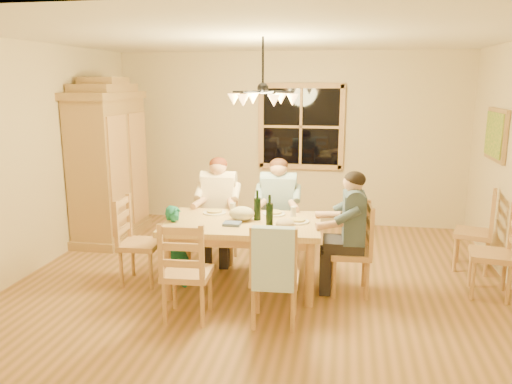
% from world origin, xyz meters
% --- Properties ---
extents(floor, '(5.50, 5.50, 0.00)m').
position_xyz_m(floor, '(0.00, 0.00, 0.00)').
color(floor, olive).
rests_on(floor, ground).
extents(ceiling, '(5.50, 5.00, 0.02)m').
position_xyz_m(ceiling, '(0.00, 0.00, 2.70)').
color(ceiling, white).
rests_on(ceiling, wall_back).
extents(wall_back, '(5.50, 0.02, 2.70)m').
position_xyz_m(wall_back, '(0.00, 2.50, 1.35)').
color(wall_back, beige).
rests_on(wall_back, floor).
extents(wall_left, '(0.02, 5.00, 2.70)m').
position_xyz_m(wall_left, '(-2.75, 0.00, 1.35)').
color(wall_left, beige).
rests_on(wall_left, floor).
extents(window, '(1.30, 0.06, 1.30)m').
position_xyz_m(window, '(0.20, 2.47, 1.55)').
color(window, black).
rests_on(window, wall_back).
extents(painting, '(0.06, 0.78, 0.64)m').
position_xyz_m(painting, '(2.71, 1.20, 1.60)').
color(painting, '#A17A45').
rests_on(painting, wall_right).
extents(chandelier, '(0.77, 0.68, 0.71)m').
position_xyz_m(chandelier, '(-0.00, 0.00, 2.08)').
color(chandelier, black).
rests_on(chandelier, ceiling).
extents(armoire, '(0.66, 1.40, 2.30)m').
position_xyz_m(armoire, '(-2.42, 1.20, 1.06)').
color(armoire, '#A17A45').
rests_on(armoire, floor).
extents(dining_table, '(1.73, 1.12, 0.76)m').
position_xyz_m(dining_table, '(-0.17, -0.27, 0.66)').
color(dining_table, tan).
rests_on(dining_table, floor).
extents(chair_far_left, '(0.46, 0.44, 0.99)m').
position_xyz_m(chair_far_left, '(-0.64, 0.49, 0.30)').
color(chair_far_left, tan).
rests_on(chair_far_left, floor).
extents(chair_far_right, '(0.46, 0.44, 0.99)m').
position_xyz_m(chair_far_right, '(0.11, 0.54, 0.30)').
color(chair_far_right, tan).
rests_on(chair_far_right, floor).
extents(chair_near_left, '(0.46, 0.44, 0.99)m').
position_xyz_m(chair_near_left, '(-0.55, -1.08, 0.30)').
color(chair_near_left, tan).
rests_on(chair_near_left, floor).
extents(chair_near_right, '(0.46, 0.44, 0.99)m').
position_xyz_m(chair_near_right, '(0.29, -1.04, 0.30)').
color(chair_near_right, tan).
rests_on(chair_near_right, floor).
extents(chair_end_left, '(0.44, 0.46, 0.99)m').
position_xyz_m(chair_end_left, '(-1.33, -0.34, 0.30)').
color(chair_end_left, tan).
rests_on(chair_end_left, floor).
extents(chair_end_right, '(0.44, 0.46, 0.99)m').
position_xyz_m(chair_end_right, '(0.99, -0.21, 0.30)').
color(chair_end_right, tan).
rests_on(chair_end_right, floor).
extents(adult_woman, '(0.41, 0.44, 0.87)m').
position_xyz_m(adult_woman, '(-0.64, 0.49, 0.84)').
color(adult_woman, '#F7E0BF').
rests_on(adult_woman, floor).
extents(adult_plaid_man, '(0.41, 0.44, 0.87)m').
position_xyz_m(adult_plaid_man, '(0.11, 0.54, 0.84)').
color(adult_plaid_man, '#2E627F').
rests_on(adult_plaid_man, floor).
extents(adult_slate_man, '(0.44, 0.41, 0.87)m').
position_xyz_m(adult_slate_man, '(0.99, -0.21, 0.84)').
color(adult_slate_man, '#3C4F61').
rests_on(adult_slate_man, floor).
extents(towel, '(0.39, 0.12, 0.58)m').
position_xyz_m(towel, '(0.30, -1.23, 0.70)').
color(towel, '#ADCCEA').
rests_on(towel, chair_near_right).
extents(wine_bottle_a, '(0.08, 0.08, 0.33)m').
position_xyz_m(wine_bottle_a, '(-0.03, -0.19, 0.93)').
color(wine_bottle_a, black).
rests_on(wine_bottle_a, dining_table).
extents(wine_bottle_b, '(0.08, 0.08, 0.33)m').
position_xyz_m(wine_bottle_b, '(0.14, -0.39, 0.93)').
color(wine_bottle_b, black).
rests_on(wine_bottle_b, dining_table).
extents(plate_woman, '(0.26, 0.26, 0.02)m').
position_xyz_m(plate_woman, '(-0.56, -0.01, 0.77)').
color(plate_woman, white).
rests_on(plate_woman, dining_table).
extents(plate_plaid, '(0.26, 0.26, 0.02)m').
position_xyz_m(plate_plaid, '(0.12, 0.06, 0.77)').
color(plate_plaid, white).
rests_on(plate_plaid, dining_table).
extents(plate_slate, '(0.26, 0.26, 0.02)m').
position_xyz_m(plate_slate, '(0.41, -0.21, 0.77)').
color(plate_slate, white).
rests_on(plate_slate, dining_table).
extents(wine_glass_a, '(0.06, 0.06, 0.14)m').
position_xyz_m(wine_glass_a, '(-0.34, -0.04, 0.83)').
color(wine_glass_a, silver).
rests_on(wine_glass_a, dining_table).
extents(wine_glass_b, '(0.06, 0.06, 0.14)m').
position_xyz_m(wine_glass_b, '(0.36, -0.08, 0.83)').
color(wine_glass_b, silver).
rests_on(wine_glass_b, dining_table).
extents(cap, '(0.20, 0.20, 0.11)m').
position_xyz_m(cap, '(0.32, -0.49, 0.82)').
color(cap, tan).
rests_on(cap, dining_table).
extents(napkin, '(0.19, 0.15, 0.03)m').
position_xyz_m(napkin, '(-0.25, -0.44, 0.78)').
color(napkin, '#4B5B8A').
rests_on(napkin, dining_table).
extents(cloth_bundle, '(0.28, 0.22, 0.15)m').
position_xyz_m(cloth_bundle, '(-0.19, -0.24, 0.84)').
color(cloth_bundle, tan).
rests_on(cloth_bundle, dining_table).
extents(child, '(0.39, 0.40, 0.93)m').
position_xyz_m(child, '(-0.89, -0.42, 0.47)').
color(child, '#197363').
rests_on(child, floor).
extents(chair_spare_front, '(0.48, 0.50, 0.99)m').
position_xyz_m(chair_spare_front, '(2.45, -0.02, 0.30)').
color(chair_spare_front, tan).
rests_on(chair_spare_front, floor).
extents(chair_spare_back, '(0.52, 0.54, 0.99)m').
position_xyz_m(chair_spare_back, '(2.45, 0.75, 0.30)').
color(chair_spare_back, tan).
rests_on(chair_spare_back, floor).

